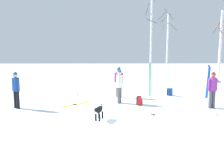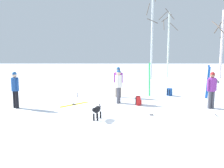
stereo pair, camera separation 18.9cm
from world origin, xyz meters
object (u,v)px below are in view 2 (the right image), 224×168
object	(u,v)px
person_0	(119,80)
birch_tree_1	(169,42)
ski_pair_planted_1	(209,82)
backpack_1	(170,92)
dog	(98,110)
water_bottle_0	(78,95)
ski_pair_planted_0	(150,80)
person_2	(213,88)
person_3	(16,87)
backpack_0	(139,101)
ski_pair_lying_0	(153,116)
ski_pair_lying_1	(75,104)
person_1	(119,84)
ski_poles_0	(218,98)
birch_tree_0	(153,34)
birch_tree_2	(223,43)

from	to	relation	value
person_0	birch_tree_1	bearing A→B (deg)	62.17
ski_pair_planted_1	backpack_1	distance (m)	2.18
dog	water_bottle_0	size ratio (longest dim) A/B	3.86
backpack_1	birch_tree_1	xyz separation A→B (m)	(1.69, 8.51, 2.96)
ski_pair_planted_0	water_bottle_0	world-z (taller)	ski_pair_planted_0
person_0	person_2	world-z (taller)	same
person_3	ski_pair_planted_0	xyz separation A→B (m)	(6.68, 2.87, -0.02)
ski_pair_planted_0	backpack_0	xyz separation A→B (m)	(-0.86, -2.28, -0.75)
water_bottle_0	birch_tree_1	xyz separation A→B (m)	(7.04, 8.83, 3.07)
person_2	backpack_1	distance (m)	3.34
ski_pair_lying_0	ski_pair_lying_1	xyz separation A→B (m)	(-3.54, 2.01, 0.00)
ski_pair_planted_0	person_1	bearing A→B (deg)	-134.65
dog	backpack_1	distance (m)	6.25
dog	backpack_1	bearing A→B (deg)	50.65
ski_poles_0	birch_tree_1	distance (m)	13.11
water_bottle_0	birch_tree_0	xyz separation A→B (m)	(5.41, 7.87, 3.72)
person_3	dog	bearing A→B (deg)	-25.96
person_0	dog	world-z (taller)	person_0
water_bottle_0	birch_tree_2	world-z (taller)	birch_tree_2
person_0	dog	bearing A→B (deg)	-102.12
person_2	ski_pair_planted_1	size ratio (longest dim) A/B	0.93
dog	birch_tree_2	distance (m)	16.93
dog	birch_tree_0	world-z (taller)	birch_tree_0
ski_pair_lying_1	water_bottle_0	bearing A→B (deg)	93.27
backpack_1	birch_tree_1	bearing A→B (deg)	78.78
water_bottle_0	birch_tree_2	size ratio (longest dim) A/B	0.04
ski_pair_lying_1	birch_tree_1	size ratio (longest dim) A/B	0.22
dog	ski_pair_planted_1	world-z (taller)	ski_pair_planted_1
person_3	ski_poles_0	distance (m)	8.95
person_2	ski_pair_planted_1	distance (m)	2.34
ski_poles_0	person_1	bearing A→B (deg)	148.52
dog	ski_pair_lying_0	bearing A→B (deg)	14.03
person_3	person_0	bearing A→B (deg)	27.55
person_2	birch_tree_0	bearing A→B (deg)	96.49
birch_tree_2	ski_pair_planted_0	bearing A→B (deg)	-132.32
person_0	backpack_0	xyz separation A→B (m)	(0.95, -1.96, -0.77)
ski_pair_planted_1	backpack_0	world-z (taller)	ski_pair_planted_1
ski_pair_lying_0	backpack_0	distance (m)	1.97
person_2	dog	bearing A→B (deg)	-160.62
ski_pair_lying_1	birch_tree_2	distance (m)	16.00
person_3	ski_pair_planted_0	bearing A→B (deg)	23.22
dog	backpack_1	size ratio (longest dim) A/B	1.99
birch_tree_0	dog	bearing A→B (deg)	-108.01
ski_pair_planted_0	water_bottle_0	bearing A→B (deg)	-176.41
person_0	dog	size ratio (longest dim) A/B	1.96
person_0	person_1	distance (m)	1.53
person_0	birch_tree_2	size ratio (longest dim) A/B	0.29
backpack_0	water_bottle_0	world-z (taller)	backpack_0
birch_tree_0	water_bottle_0	bearing A→B (deg)	-124.52
backpack_1	ski_pair_lying_1	bearing A→B (deg)	-156.68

